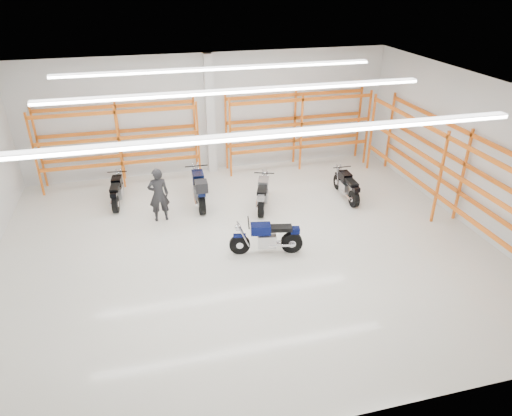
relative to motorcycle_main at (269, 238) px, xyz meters
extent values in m
plane|color=beige|center=(-0.57, 0.46, -0.48)|extent=(14.00, 14.00, 0.00)
cube|color=silver|center=(-0.57, 6.46, 1.77)|extent=(14.00, 0.02, 4.50)
cube|color=silver|center=(-0.57, -5.54, 1.77)|extent=(14.00, 0.02, 4.50)
cube|color=silver|center=(6.43, 0.46, 1.77)|extent=(0.02, 12.00, 4.50)
cube|color=white|center=(-0.57, 0.46, 4.02)|extent=(14.00, 12.00, 0.02)
cube|color=white|center=(-0.57, -2.54, 3.92)|extent=(10.00, 0.22, 0.10)
cube|color=white|center=(-0.57, 0.96, 3.92)|extent=(10.00, 0.22, 0.10)
cube|color=white|center=(-0.57, 3.96, 3.92)|extent=(10.00, 0.22, 0.10)
cylinder|color=black|center=(-0.82, 0.16, -0.18)|extent=(0.60, 0.22, 0.59)
cylinder|color=black|center=(0.63, -0.11, -0.17)|extent=(0.63, 0.29, 0.61)
cylinder|color=silver|center=(-0.82, 0.16, -0.18)|extent=(0.22, 0.17, 0.20)
cylinder|color=silver|center=(0.63, -0.11, -0.17)|extent=(0.25, 0.23, 0.22)
cube|color=#070D3B|center=(-0.82, 0.16, 0.11)|extent=(0.37, 0.21, 0.06)
cube|color=#B7B7BC|center=(-0.07, 0.02, -0.06)|extent=(0.57, 0.44, 0.37)
cube|color=#A5A5AA|center=(0.30, -0.05, -0.16)|extent=(0.70, 0.24, 0.08)
cube|color=#070D3B|center=(-0.24, 0.05, 0.31)|extent=(0.60, 0.43, 0.27)
cube|color=black|center=(0.30, -0.05, 0.31)|extent=(0.69, 0.41, 0.12)
cube|color=#070D3B|center=(0.70, -0.13, 0.23)|extent=(0.29, 0.26, 0.16)
cylinder|color=black|center=(-0.57, 0.11, 0.52)|extent=(0.16, 0.68, 0.04)
sphere|color=silver|center=(-0.86, 0.16, 0.37)|extent=(0.19, 0.19, 0.19)
cylinder|color=silver|center=(0.31, -0.21, -0.16)|extent=(0.74, 0.22, 0.09)
cylinder|color=black|center=(-4.10, 4.98, -0.20)|extent=(0.17, 0.57, 0.56)
cylinder|color=black|center=(-4.25, 3.59, -0.19)|extent=(0.23, 0.59, 0.58)
cylinder|color=silver|center=(-4.10, 4.98, -0.20)|extent=(0.15, 0.20, 0.19)
cylinder|color=silver|center=(-4.25, 3.59, -0.19)|extent=(0.21, 0.22, 0.21)
cube|color=black|center=(-4.10, 4.98, 0.08)|extent=(0.18, 0.35, 0.06)
cube|color=#B7B7BC|center=(-4.18, 4.26, -0.08)|extent=(0.39, 0.52, 0.36)
cube|color=#A5A5AA|center=(-4.21, 3.91, -0.18)|extent=(0.18, 0.66, 0.07)
cube|color=black|center=(-4.16, 4.43, 0.27)|extent=(0.37, 0.55, 0.26)
cube|color=black|center=(-4.21, 3.91, 0.27)|extent=(0.34, 0.64, 0.11)
cube|color=black|center=(-4.26, 3.52, 0.20)|extent=(0.23, 0.26, 0.15)
cylinder|color=black|center=(-4.12, 4.74, 0.48)|extent=(0.65, 0.10, 0.03)
sphere|color=silver|center=(-4.09, 5.02, 0.33)|extent=(0.18, 0.18, 0.18)
cylinder|color=silver|center=(-4.37, 3.89, -0.18)|extent=(0.16, 0.71, 0.08)
cylinder|color=black|center=(-1.44, 4.45, -0.14)|extent=(0.16, 0.67, 0.67)
cylinder|color=black|center=(-1.50, 2.78, -0.13)|extent=(0.22, 0.69, 0.69)
cylinder|color=silver|center=(-1.44, 4.45, -0.14)|extent=(0.16, 0.23, 0.22)
cylinder|color=silver|center=(-1.50, 2.78, -0.13)|extent=(0.23, 0.25, 0.24)
cube|color=#0B1339|center=(-1.44, 4.45, 0.19)|extent=(0.18, 0.40, 0.07)
cube|color=#B7B7BC|center=(-1.47, 3.58, -0.01)|extent=(0.42, 0.59, 0.42)
cube|color=#A5A5AA|center=(-1.49, 3.16, -0.12)|extent=(0.16, 0.78, 0.09)
cube|color=#0B1339|center=(-1.46, 3.78, 0.41)|extent=(0.40, 0.63, 0.31)
cube|color=black|center=(-1.49, 3.16, 0.41)|extent=(0.36, 0.74, 0.13)
cube|color=#0B1339|center=(-1.50, 2.70, 0.32)|extent=(0.25, 0.30, 0.18)
cylinder|color=black|center=(-1.45, 4.16, 0.65)|extent=(0.78, 0.07, 0.04)
sphere|color=silver|center=(-1.44, 4.49, 0.48)|extent=(0.21, 0.21, 0.21)
cylinder|color=silver|center=(-1.67, 3.12, -0.12)|extent=(0.13, 0.83, 0.10)
cube|color=black|center=(-1.51, 2.56, 0.61)|extent=(0.39, 0.43, 0.33)
cylinder|color=black|center=(0.82, 3.51, -0.18)|extent=(0.31, 0.60, 0.59)
cylinder|color=black|center=(0.32, 2.12, -0.17)|extent=(0.37, 0.64, 0.61)
cylinder|color=silver|center=(0.82, 3.51, -0.18)|extent=(0.20, 0.23, 0.20)
cylinder|color=silver|center=(0.32, 2.12, -0.17)|extent=(0.26, 0.27, 0.22)
cube|color=gray|center=(0.82, 3.51, 0.12)|extent=(0.26, 0.38, 0.06)
cube|color=#B7B7BC|center=(0.56, 2.79, -0.06)|extent=(0.51, 0.60, 0.37)
cube|color=#A5A5AA|center=(0.44, 2.43, -0.16)|extent=(0.34, 0.69, 0.08)
cube|color=gray|center=(0.62, 2.95, 0.31)|extent=(0.50, 0.63, 0.28)
cube|color=black|center=(0.44, 2.43, 0.31)|extent=(0.50, 0.71, 0.12)
cube|color=gray|center=(0.30, 2.04, 0.23)|extent=(0.29, 0.31, 0.16)
cylinder|color=black|center=(0.73, 3.27, 0.53)|extent=(0.66, 0.26, 0.04)
sphere|color=silver|center=(0.83, 3.55, 0.37)|extent=(0.19, 0.19, 0.19)
cylinder|color=silver|center=(0.27, 2.45, -0.16)|extent=(0.33, 0.73, 0.09)
cylinder|color=black|center=(3.56, 3.43, -0.19)|extent=(0.12, 0.57, 0.57)
cylinder|color=black|center=(3.53, 2.02, -0.18)|extent=(0.18, 0.59, 0.59)
cylinder|color=silver|center=(3.56, 3.43, -0.19)|extent=(0.14, 0.19, 0.19)
cylinder|color=silver|center=(3.53, 2.02, -0.18)|extent=(0.19, 0.21, 0.21)
cube|color=black|center=(3.56, 3.43, 0.09)|extent=(0.15, 0.34, 0.06)
cube|color=#B7B7BC|center=(3.54, 2.70, -0.08)|extent=(0.35, 0.50, 0.36)
cube|color=#A5A5AA|center=(3.54, 2.34, -0.17)|extent=(0.12, 0.66, 0.08)
cube|color=black|center=(3.55, 2.87, 0.28)|extent=(0.33, 0.53, 0.26)
cube|color=black|center=(3.54, 2.34, 0.28)|extent=(0.29, 0.63, 0.11)
cube|color=black|center=(3.53, 1.94, 0.20)|extent=(0.21, 0.25, 0.15)
cylinder|color=black|center=(3.55, 3.19, 0.49)|extent=(0.66, 0.05, 0.03)
sphere|color=silver|center=(3.56, 3.47, 0.34)|extent=(0.18, 0.18, 0.18)
cylinder|color=silver|center=(3.39, 2.30, -0.17)|extent=(0.10, 0.71, 0.09)
imported|color=black|center=(-2.85, 2.69, 0.41)|extent=(0.68, 0.47, 1.78)
cube|color=white|center=(-0.57, 6.28, 1.77)|extent=(0.32, 0.32, 4.50)
cube|color=#DF5C15|center=(-6.77, 6.34, 1.02)|extent=(0.07, 0.07, 3.00)
cube|color=#DF5C15|center=(-6.77, 5.54, 1.02)|extent=(0.07, 0.07, 3.00)
cube|color=#DF5C15|center=(-3.97, 6.34, 1.02)|extent=(0.07, 0.07, 3.00)
cube|color=#DF5C15|center=(-3.97, 5.54, 1.02)|extent=(0.07, 0.07, 3.00)
cube|color=#DF5C15|center=(-1.17, 6.34, 1.02)|extent=(0.07, 0.07, 3.00)
cube|color=#DF5C15|center=(-1.17, 5.54, 1.02)|extent=(0.07, 0.07, 3.00)
cube|color=#DF5C15|center=(-3.97, 6.34, 0.46)|extent=(5.60, 0.07, 0.12)
cube|color=#DF5C15|center=(-3.97, 5.54, 0.46)|extent=(5.60, 0.07, 0.12)
cube|color=#DF5C15|center=(-3.97, 6.34, 1.40)|extent=(5.60, 0.07, 0.12)
cube|color=#DF5C15|center=(-3.97, 5.54, 1.40)|extent=(5.60, 0.07, 0.12)
cube|color=#DF5C15|center=(-3.97, 6.34, 2.34)|extent=(5.60, 0.07, 0.12)
cube|color=#DF5C15|center=(-3.97, 5.54, 2.34)|extent=(5.60, 0.07, 0.12)
cube|color=#DF5C15|center=(0.03, 6.34, 1.02)|extent=(0.07, 0.07, 3.00)
cube|color=#DF5C15|center=(0.03, 5.54, 1.02)|extent=(0.07, 0.07, 3.00)
cube|color=#DF5C15|center=(2.83, 6.34, 1.02)|extent=(0.07, 0.07, 3.00)
cube|color=#DF5C15|center=(2.83, 5.54, 1.02)|extent=(0.07, 0.07, 3.00)
cube|color=#DF5C15|center=(5.63, 6.34, 1.02)|extent=(0.07, 0.07, 3.00)
cube|color=#DF5C15|center=(5.63, 5.54, 1.02)|extent=(0.07, 0.07, 3.00)
cube|color=#DF5C15|center=(2.83, 6.34, 0.46)|extent=(5.60, 0.07, 0.12)
cube|color=#DF5C15|center=(2.83, 5.54, 0.46)|extent=(5.60, 0.07, 0.12)
cube|color=#DF5C15|center=(2.83, 6.34, 1.40)|extent=(5.60, 0.07, 0.12)
cube|color=#DF5C15|center=(2.83, 5.54, 1.40)|extent=(5.60, 0.07, 0.12)
cube|color=#DF5C15|center=(2.83, 6.34, 2.34)|extent=(5.60, 0.07, 0.12)
cube|color=#DF5C15|center=(2.83, 5.54, 2.34)|extent=(5.60, 0.07, 0.12)
cube|color=#DF5C15|center=(6.31, 0.46, 1.02)|extent=(0.07, 0.07, 3.00)
cube|color=#DF5C15|center=(5.51, 0.46, 1.02)|extent=(0.07, 0.07, 3.00)
cube|color=#DF5C15|center=(6.31, 4.96, 1.02)|extent=(0.07, 0.07, 3.00)
cube|color=#DF5C15|center=(5.51, 4.96, 1.02)|extent=(0.07, 0.07, 3.00)
cube|color=#DF5C15|center=(6.31, 0.46, 0.46)|extent=(0.07, 9.00, 0.12)
cube|color=#DF5C15|center=(5.51, 0.46, 0.46)|extent=(0.07, 9.00, 0.12)
cube|color=#DF5C15|center=(6.31, 0.46, 1.40)|extent=(0.07, 9.00, 0.12)
cube|color=#DF5C15|center=(5.51, 0.46, 1.40)|extent=(0.07, 9.00, 0.12)
cube|color=#DF5C15|center=(6.31, 0.46, 2.34)|extent=(0.07, 9.00, 0.12)
cube|color=#DF5C15|center=(5.51, 0.46, 2.34)|extent=(0.07, 9.00, 0.12)
camera|label=1|loc=(-3.05, -10.46, 6.70)|focal=32.00mm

